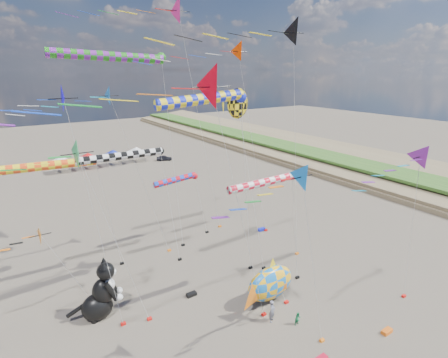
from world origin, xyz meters
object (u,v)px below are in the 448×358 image
child_blue (265,282)px  parked_car (164,158)px  cat_inflatable (99,289)px  person_adult (272,311)px  fish_inflatable (270,283)px  child_green (298,319)px

child_blue → parked_car: 49.67m
cat_inflatable → parked_car: 50.66m
person_adult → child_blue: bearing=24.5°
fish_inflatable → cat_inflatable: bearing=153.6°
fish_inflatable → parked_car: 51.63m
parked_car → child_green: bearing=-171.1°
person_adult → child_green: (1.42, -1.44, -0.39)m
cat_inflatable → parked_car: size_ratio=1.50×
cat_inflatable → child_green: 15.80m
cat_inflatable → fish_inflatable: cat_inflatable is taller
fish_inflatable → child_green: (-0.02, -3.41, -1.25)m
person_adult → parked_car: 53.89m
child_green → child_blue: bearing=77.2°
parked_car → person_adult: bearing=-173.0°
cat_inflatable → parked_car: bearing=76.1°
fish_inflatable → child_blue: bearing=61.2°
person_adult → child_green: person_adult is taller
child_green → parked_car: size_ratio=0.32×
person_adult → child_blue: size_ratio=1.59×
cat_inflatable → child_blue: 14.23m
person_adult → child_green: size_ratio=1.72×
person_adult → parked_car: (14.42, 51.92, -0.36)m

